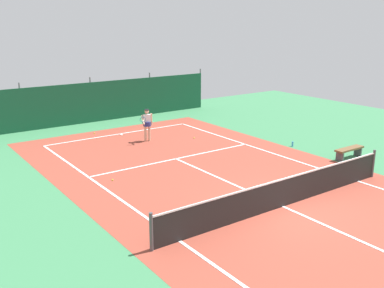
# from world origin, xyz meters

# --- Properties ---
(ground_plane) EXTENTS (36.00, 36.00, 0.00)m
(ground_plane) POSITION_xyz_m (0.00, 0.00, 0.00)
(ground_plane) COLOR #387A4C
(court_surface) EXTENTS (11.02, 26.60, 0.01)m
(court_surface) POSITION_xyz_m (0.00, 0.00, 0.00)
(court_surface) COLOR brown
(court_surface) RESTS_ON ground
(tennis_net) EXTENTS (10.12, 0.10, 1.10)m
(tennis_net) POSITION_xyz_m (0.00, 0.00, 0.51)
(tennis_net) COLOR black
(tennis_net) RESTS_ON ground
(back_fence) EXTENTS (16.30, 0.98, 2.70)m
(back_fence) POSITION_xyz_m (-0.00, 15.99, 0.67)
(back_fence) COLOR #14472D
(back_fence) RESTS_ON ground
(tennis_player) EXTENTS (0.83, 0.67, 1.64)m
(tennis_player) POSITION_xyz_m (0.50, 9.78, 0.96)
(tennis_player) COLOR #D8AD8C
(tennis_player) RESTS_ON ground
(tennis_ball_near_player) EXTENTS (0.07, 0.07, 0.07)m
(tennis_ball_near_player) POSITION_xyz_m (-3.51, 5.51, 0.03)
(tennis_ball_near_player) COLOR #CCDB33
(tennis_ball_near_player) RESTS_ON ground
(tennis_ball_midcourt) EXTENTS (0.07, 0.07, 0.07)m
(tennis_ball_midcourt) POSITION_xyz_m (-1.11, 12.73, 0.03)
(tennis_ball_midcourt) COLOR #CCDB33
(tennis_ball_midcourt) RESTS_ON ground
(tennis_ball_by_sideline) EXTENTS (0.07, 0.07, 0.07)m
(tennis_ball_by_sideline) POSITION_xyz_m (2.73, 8.82, 0.03)
(tennis_ball_by_sideline) COLOR #CCDB33
(tennis_ball_by_sideline) RESTS_ON ground
(parked_car) EXTENTS (2.20, 4.29, 1.68)m
(parked_car) POSITION_xyz_m (4.16, 18.51, 0.84)
(parked_car) COLOR silver
(parked_car) RESTS_ON ground
(courtside_bench) EXTENTS (1.60, 0.40, 0.49)m
(courtside_bench) POSITION_xyz_m (6.31, 2.00, 0.37)
(courtside_bench) COLOR brown
(courtside_bench) RESTS_ON ground
(water_bottle) EXTENTS (0.08, 0.08, 0.24)m
(water_bottle) POSITION_xyz_m (5.77, 4.81, 0.12)
(water_bottle) COLOR #338CD8
(water_bottle) RESTS_ON ground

